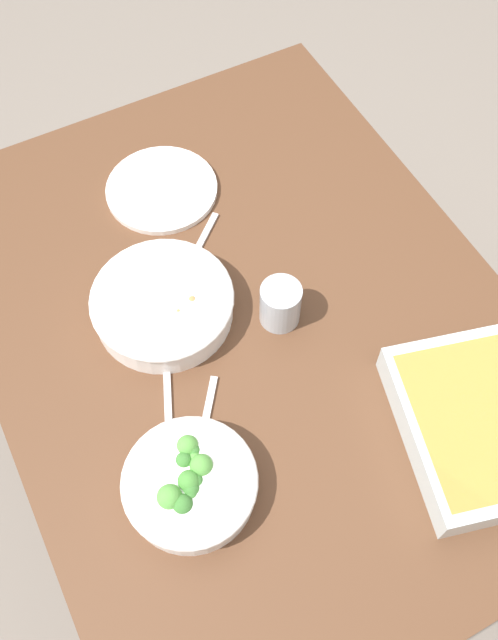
{
  "coord_description": "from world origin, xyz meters",
  "views": [
    {
      "loc": [
        -0.56,
        0.29,
        1.81
      ],
      "look_at": [
        0.0,
        0.0,
        0.74
      ],
      "focal_mm": 39.52,
      "sensor_mm": 36.0,
      "label": 1
    }
  ],
  "objects_px": {
    "side_plate": "(162,189)",
    "fork_on_table": "(168,407)",
    "baking_dish": "(475,424)",
    "spoon_by_broccoli": "(202,440)",
    "broccoli_bowl": "(190,484)",
    "spoon_by_stew": "(192,258)",
    "drink_cup": "(280,305)",
    "stew_bowl": "(163,304)"
  },
  "relations": [
    {
      "from": "baking_dish",
      "to": "side_plate",
      "type": "height_order",
      "value": "baking_dish"
    },
    {
      "from": "baking_dish",
      "to": "spoon_by_stew",
      "type": "bearing_deg",
      "value": 25.91
    },
    {
      "from": "broccoli_bowl",
      "to": "baking_dish",
      "type": "distance_m",
      "value": 0.46
    },
    {
      "from": "stew_bowl",
      "to": "side_plate",
      "type": "height_order",
      "value": "stew_bowl"
    },
    {
      "from": "broccoli_bowl",
      "to": "baking_dish",
      "type": "xyz_separation_m",
      "value": [
        -0.12,
        -0.44,
        0.0
      ]
    },
    {
      "from": "side_plate",
      "to": "fork_on_table",
      "type": "height_order",
      "value": "side_plate"
    },
    {
      "from": "baking_dish",
      "to": "side_plate",
      "type": "relative_size",
      "value": 1.58
    },
    {
      "from": "broccoli_bowl",
      "to": "fork_on_table",
      "type": "relative_size",
      "value": 1.22
    },
    {
      "from": "baking_dish",
      "to": "fork_on_table",
      "type": "xyz_separation_m",
      "value": [
        0.26,
        0.41,
        -0.03
      ]
    },
    {
      "from": "spoon_by_stew",
      "to": "fork_on_table",
      "type": "relative_size",
      "value": 0.84
    },
    {
      "from": "side_plate",
      "to": "spoon_by_stew",
      "type": "distance_m",
      "value": 0.18
    },
    {
      "from": "spoon_by_stew",
      "to": "drink_cup",
      "type": "bearing_deg",
      "value": -155.58
    },
    {
      "from": "spoon_by_broccoli",
      "to": "drink_cup",
      "type": "bearing_deg",
      "value": -56.99
    },
    {
      "from": "baking_dish",
      "to": "spoon_by_stew",
      "type": "height_order",
      "value": "baking_dish"
    },
    {
      "from": "stew_bowl",
      "to": "baking_dish",
      "type": "xyz_separation_m",
      "value": [
        -0.43,
        -0.34,
        0.0
      ]
    },
    {
      "from": "baking_dish",
      "to": "broccoli_bowl",
      "type": "bearing_deg",
      "value": 74.36
    },
    {
      "from": "broccoli_bowl",
      "to": "baking_dish",
      "type": "bearing_deg",
      "value": -105.64
    },
    {
      "from": "side_plate",
      "to": "spoon_by_stew",
      "type": "height_order",
      "value": "side_plate"
    },
    {
      "from": "fork_on_table",
      "to": "stew_bowl",
      "type": "bearing_deg",
      "value": -22.42
    },
    {
      "from": "stew_bowl",
      "to": "baking_dish",
      "type": "bearing_deg",
      "value": -141.55
    },
    {
      "from": "fork_on_table",
      "to": "spoon_by_stew",
      "type": "bearing_deg",
      "value": -33.03
    },
    {
      "from": "spoon_by_broccoli",
      "to": "baking_dish",
      "type": "bearing_deg",
      "value": -115.73
    },
    {
      "from": "broccoli_bowl",
      "to": "spoon_by_broccoli",
      "type": "relative_size",
      "value": 1.37
    },
    {
      "from": "broccoli_bowl",
      "to": "side_plate",
      "type": "distance_m",
      "value": 0.61
    },
    {
      "from": "broccoli_bowl",
      "to": "spoon_by_broccoli",
      "type": "bearing_deg",
      "value": -37.01
    },
    {
      "from": "baking_dish",
      "to": "side_plate",
      "type": "xyz_separation_m",
      "value": [
        0.69,
        0.23,
        -0.03
      ]
    },
    {
      "from": "stew_bowl",
      "to": "spoon_by_stew",
      "type": "relative_size",
      "value": 1.74
    },
    {
      "from": "stew_bowl",
      "to": "fork_on_table",
      "type": "distance_m",
      "value": 0.18
    },
    {
      "from": "broccoli_bowl",
      "to": "drink_cup",
      "type": "relative_size",
      "value": 2.44
    },
    {
      "from": "broccoli_bowl",
      "to": "fork_on_table",
      "type": "height_order",
      "value": "broccoli_bowl"
    },
    {
      "from": "baking_dish",
      "to": "spoon_by_stew",
      "type": "relative_size",
      "value": 2.41
    },
    {
      "from": "baking_dish",
      "to": "fork_on_table",
      "type": "distance_m",
      "value": 0.49
    },
    {
      "from": "broccoli_bowl",
      "to": "spoon_by_stew",
      "type": "height_order",
      "value": "broccoli_bowl"
    },
    {
      "from": "baking_dish",
      "to": "spoon_by_broccoli",
      "type": "bearing_deg",
      "value": 64.27
    },
    {
      "from": "side_plate",
      "to": "broccoli_bowl",
      "type": "bearing_deg",
      "value": 160.2
    },
    {
      "from": "baking_dish",
      "to": "spoon_by_stew",
      "type": "xyz_separation_m",
      "value": [
        0.52,
        0.25,
        -0.03
      ]
    },
    {
      "from": "broccoli_bowl",
      "to": "baking_dish",
      "type": "relative_size",
      "value": 0.6
    },
    {
      "from": "spoon_by_broccoli",
      "to": "fork_on_table",
      "type": "height_order",
      "value": "spoon_by_broccoli"
    },
    {
      "from": "spoon_by_broccoli",
      "to": "fork_on_table",
      "type": "relative_size",
      "value": 0.89
    },
    {
      "from": "broccoli_bowl",
      "to": "spoon_by_stew",
      "type": "distance_m",
      "value": 0.44
    },
    {
      "from": "spoon_by_stew",
      "to": "spoon_by_broccoli",
      "type": "bearing_deg",
      "value": 157.0
    },
    {
      "from": "fork_on_table",
      "to": "baking_dish",
      "type": "bearing_deg",
      "value": -122.61
    }
  ]
}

